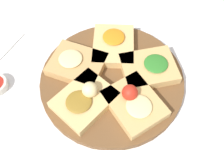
# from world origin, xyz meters

# --- Properties ---
(ground_plane) EXTENTS (3.00, 3.00, 0.00)m
(ground_plane) POSITION_xyz_m (0.00, 0.00, 0.00)
(ground_plane) COLOR white
(serving_board) EXTENTS (0.43, 0.43, 0.02)m
(serving_board) POSITION_xyz_m (0.00, 0.00, 0.01)
(serving_board) COLOR brown
(serving_board) RESTS_ON ground_plane
(focaccia_slice_0) EXTENTS (0.20, 0.20, 0.04)m
(focaccia_slice_0) POSITION_xyz_m (-0.09, 0.07, 0.04)
(focaccia_slice_0) COLOR tan
(focaccia_slice_0) RESTS_ON serving_board
(focaccia_slice_1) EXTENTS (0.20, 0.19, 0.04)m
(focaccia_slice_1) POSITION_xyz_m (-0.09, -0.07, 0.04)
(focaccia_slice_1) COLOR #DBB775
(focaccia_slice_1) RESTS_ON serving_board
(focaccia_slice_2) EXTENTS (0.17, 0.19, 0.04)m
(focaccia_slice_2) POSITION_xyz_m (0.03, -0.11, 0.04)
(focaccia_slice_2) COLOR tan
(focaccia_slice_2) RESTS_ON serving_board
(focaccia_slice_3) EXTENTS (0.17, 0.14, 0.06)m
(focaccia_slice_3) POSITION_xyz_m (0.11, -0.01, 0.04)
(focaccia_slice_3) COLOR #DBB775
(focaccia_slice_3) RESTS_ON serving_board
(focaccia_slice_4) EXTENTS (0.17, 0.19, 0.06)m
(focaccia_slice_4) POSITION_xyz_m (0.04, 0.10, 0.04)
(focaccia_slice_4) COLOR tan
(focaccia_slice_4) RESTS_ON serving_board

